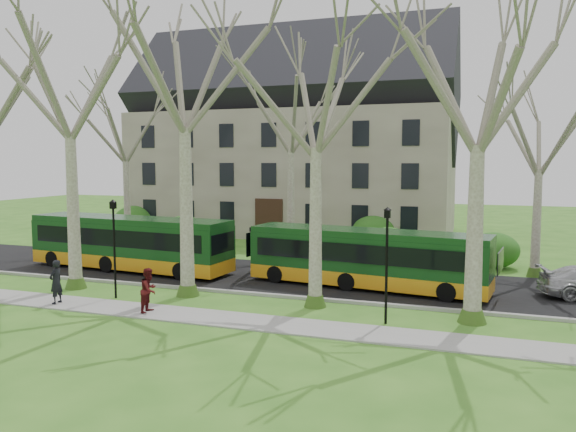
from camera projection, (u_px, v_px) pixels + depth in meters
The scene contains 13 objects.
ground at pixel (249, 304), 23.95m from camera, with size 120.00×120.00×0.00m, color #387220.
sidewalk at pixel (223, 319), 21.59m from camera, with size 70.00×2.00×0.06m, color gray.
road at pixel (290, 278), 29.11m from camera, with size 80.00×8.00×0.06m, color black.
curb at pixel (262, 294), 25.35m from camera, with size 80.00×0.25×0.14m, color #A5A39E.
building at pixel (294, 137), 47.66m from camera, with size 26.50×12.20×16.00m.
tree_row_verge at pixel (250, 139), 23.53m from camera, with size 49.00×7.00×14.00m.
tree_row_far at pixel (299, 162), 34.12m from camera, with size 33.00×7.00×12.00m.
lamp_row at pixel (239, 248), 22.75m from camera, with size 36.22×0.22×4.30m.
hedges at pixel (266, 235), 38.53m from camera, with size 30.60×8.60×2.00m.
bus_lead at pixel (129, 243), 31.05m from camera, with size 12.06×2.51×3.01m, color #113D16, non-canonical shape.
bus_follow at pixel (366, 258), 26.70m from camera, with size 11.40×2.38×2.85m, color #113D16, non-canonical shape.
pedestrian_a at pixel (56, 282), 23.73m from camera, with size 0.68×0.45×1.86m, color black.
pedestrian_b at pixel (149, 290), 22.40m from camera, with size 0.87×0.68×1.79m, color #4F1214.
Camera 1 is at (9.27, -21.61, 6.12)m, focal length 35.00 mm.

